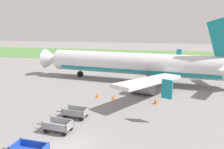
# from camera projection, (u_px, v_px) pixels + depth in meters

# --- Properties ---
(ground_plane) EXTENTS (220.00, 220.00, 0.00)m
(ground_plane) POSITION_uv_depth(u_px,v_px,m) (66.00, 148.00, 17.03)
(ground_plane) COLOR gray
(grass_strip) EXTENTS (220.00, 28.00, 0.06)m
(grass_strip) POSITION_uv_depth(u_px,v_px,m) (136.00, 55.00, 72.33)
(grass_strip) COLOR #518442
(grass_strip) RESTS_ON ground
(airplane) EXTENTS (37.65, 30.32, 11.34)m
(airplane) POSITION_uv_depth(u_px,v_px,m) (140.00, 64.00, 36.50)
(airplane) COLOR silver
(airplane) RESTS_ON ground
(baggage_cart_third_in_row) EXTENTS (3.61, 1.68, 1.07)m
(baggage_cart_third_in_row) POSITION_uv_depth(u_px,v_px,m) (58.00, 126.00, 19.49)
(baggage_cart_third_in_row) COLOR gray
(baggage_cart_third_in_row) RESTS_ON ground
(baggage_cart_fourth_in_row) EXTENTS (3.61, 1.66, 1.07)m
(baggage_cart_fourth_in_row) POSITION_uv_depth(u_px,v_px,m) (75.00, 112.00, 22.51)
(baggage_cart_fourth_in_row) COLOR gray
(baggage_cart_fourth_in_row) RESTS_ON ground
(traffic_cone_near_plane) EXTENTS (0.45, 0.45, 0.59)m
(traffic_cone_near_plane) POSITION_uv_depth(u_px,v_px,m) (98.00, 95.00, 29.03)
(traffic_cone_near_plane) COLOR orange
(traffic_cone_near_plane) RESTS_ON ground
(traffic_cone_mid_apron) EXTENTS (0.45, 0.45, 0.59)m
(traffic_cone_mid_apron) POSITION_uv_depth(u_px,v_px,m) (114.00, 97.00, 28.21)
(traffic_cone_mid_apron) COLOR orange
(traffic_cone_mid_apron) RESTS_ON ground
(traffic_cone_by_carts) EXTENTS (0.53, 0.53, 0.70)m
(traffic_cone_by_carts) POSITION_uv_depth(u_px,v_px,m) (156.00, 101.00, 26.56)
(traffic_cone_by_carts) COLOR orange
(traffic_cone_by_carts) RESTS_ON ground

